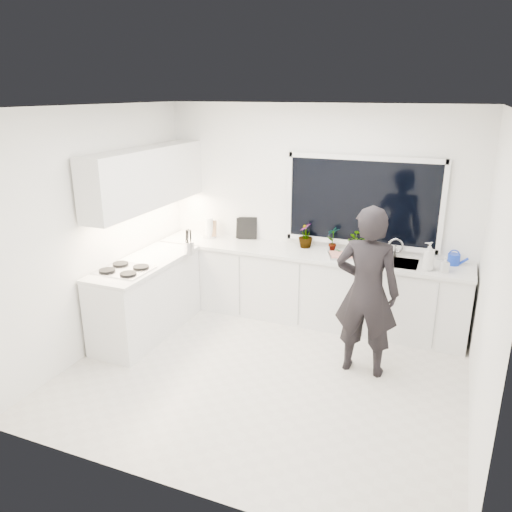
% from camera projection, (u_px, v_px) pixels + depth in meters
% --- Properties ---
extents(floor, '(4.00, 3.50, 0.02)m').
position_uv_depth(floor, '(264.00, 374.00, 5.27)').
color(floor, beige).
rests_on(floor, ground).
extents(wall_back, '(4.00, 0.02, 2.70)m').
position_uv_depth(wall_back, '(315.00, 213.00, 6.39)').
color(wall_back, white).
rests_on(wall_back, ground).
extents(wall_left, '(0.02, 3.50, 2.70)m').
position_uv_depth(wall_left, '(97.00, 231.00, 5.56)').
color(wall_left, white).
rests_on(wall_left, ground).
extents(wall_right, '(0.02, 3.50, 2.70)m').
position_uv_depth(wall_right, '(492.00, 280.00, 4.12)').
color(wall_right, white).
rests_on(wall_right, ground).
extents(ceiling, '(4.00, 3.50, 0.02)m').
position_uv_depth(ceiling, '(266.00, 106.00, 4.41)').
color(ceiling, white).
rests_on(ceiling, wall_back).
extents(window, '(1.80, 0.02, 1.00)m').
position_uv_depth(window, '(362.00, 202.00, 6.08)').
color(window, black).
rests_on(window, wall_back).
extents(base_cabinets_back, '(3.92, 0.58, 0.88)m').
position_uv_depth(base_cabinets_back, '(306.00, 287.00, 6.40)').
color(base_cabinets_back, white).
rests_on(base_cabinets_back, floor).
extents(base_cabinets_left, '(0.58, 1.60, 0.88)m').
position_uv_depth(base_cabinets_left, '(147.00, 299.00, 6.03)').
color(base_cabinets_left, white).
rests_on(base_cabinets_left, floor).
extents(countertop_back, '(3.94, 0.62, 0.04)m').
position_uv_depth(countertop_back, '(307.00, 253.00, 6.25)').
color(countertop_back, silver).
rests_on(countertop_back, base_cabinets_back).
extents(countertop_left, '(0.62, 1.60, 0.04)m').
position_uv_depth(countertop_left, '(144.00, 263.00, 5.89)').
color(countertop_left, silver).
rests_on(countertop_left, base_cabinets_left).
extents(upper_cabinets, '(0.34, 2.10, 0.70)m').
position_uv_depth(upper_cabinets, '(147.00, 178.00, 5.94)').
color(upper_cabinets, white).
rests_on(upper_cabinets, wall_left).
extents(sink, '(0.58, 0.42, 0.14)m').
position_uv_depth(sink, '(392.00, 266.00, 5.89)').
color(sink, silver).
rests_on(sink, countertop_back).
extents(faucet, '(0.03, 0.03, 0.22)m').
position_uv_depth(faucet, '(396.00, 248.00, 6.01)').
color(faucet, silver).
rests_on(faucet, countertop_back).
extents(stovetop, '(0.56, 0.48, 0.03)m').
position_uv_depth(stovetop, '(124.00, 269.00, 5.57)').
color(stovetop, black).
rests_on(stovetop, countertop_left).
extents(person, '(0.66, 0.44, 1.80)m').
position_uv_depth(person, '(367.00, 292.00, 5.05)').
color(person, black).
rests_on(person, floor).
extents(pizza_tray, '(0.49, 0.43, 0.03)m').
position_uv_depth(pizza_tray, '(346.00, 256.00, 6.04)').
color(pizza_tray, silver).
rests_on(pizza_tray, countertop_back).
extents(pizza, '(0.45, 0.39, 0.01)m').
position_uv_depth(pizza, '(346.00, 254.00, 6.03)').
color(pizza, '#B13A17').
rests_on(pizza, pizza_tray).
extents(watering_can, '(0.18, 0.18, 0.13)m').
position_uv_depth(watering_can, '(454.00, 259.00, 5.75)').
color(watering_can, '#1333B7').
rests_on(watering_can, countertop_back).
extents(paper_towel_roll, '(0.14, 0.14, 0.26)m').
position_uv_depth(paper_towel_roll, '(209.00, 228.00, 6.80)').
color(paper_towel_roll, white).
rests_on(paper_towel_roll, countertop_back).
extents(knife_block, '(0.16, 0.14, 0.22)m').
position_uv_depth(knife_block, '(211.00, 229.00, 6.84)').
color(knife_block, '#9F664A').
rests_on(knife_block, countertop_back).
extents(utensil_crock, '(0.16, 0.16, 0.16)m').
position_uv_depth(utensil_crock, '(189.00, 248.00, 6.12)').
color(utensil_crock, silver).
rests_on(utensil_crock, countertop_left).
extents(picture_frame_large, '(0.22, 0.05, 0.28)m').
position_uv_depth(picture_frame_large, '(244.00, 228.00, 6.76)').
color(picture_frame_large, black).
rests_on(picture_frame_large, countertop_back).
extents(picture_frame_small, '(0.24, 0.10, 0.30)m').
position_uv_depth(picture_frame_small, '(248.00, 228.00, 6.74)').
color(picture_frame_small, black).
rests_on(picture_frame_small, countertop_back).
extents(herb_plants, '(0.90, 0.32, 0.32)m').
position_uv_depth(herb_plants, '(332.00, 239.00, 6.24)').
color(herb_plants, '#26662D').
rests_on(herb_plants, countertop_back).
extents(soap_bottles, '(0.32, 0.18, 0.33)m').
position_uv_depth(soap_bottles, '(432.00, 258.00, 5.54)').
color(soap_bottles, '#D8BF66').
rests_on(soap_bottles, countertop_back).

